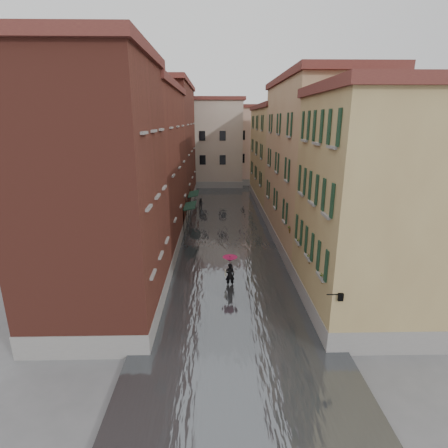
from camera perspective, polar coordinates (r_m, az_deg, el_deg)
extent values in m
plane|color=#5A5A5C|center=(21.96, 1.41, -11.29)|extent=(120.00, 120.00, 0.00)
cube|color=#4A4D52|center=(33.96, 0.41, -0.79)|extent=(10.00, 60.00, 0.20)
cube|color=maroon|center=(18.78, -20.05, 3.99)|extent=(6.00, 8.00, 13.00)
cube|color=#5F2B1E|center=(29.29, -13.30, 8.30)|extent=(6.00, 14.00, 12.50)
cube|color=maroon|center=(43.92, -9.38, 12.17)|extent=(6.00, 16.00, 14.00)
cube|color=#967B4D|center=(19.64, 22.69, 1.97)|extent=(6.00, 8.00, 11.50)
cube|color=tan|center=(29.71, 14.46, 8.82)|extent=(6.00, 14.00, 13.00)
cube|color=#967B4D|center=(44.33, 9.25, 10.59)|extent=(6.00, 16.00, 11.50)
cube|color=#B5A490|center=(57.53, -3.38, 12.88)|extent=(12.00, 9.00, 13.00)
cube|color=tan|center=(59.93, 5.54, 12.51)|extent=(10.00, 9.00, 12.00)
cube|color=#163325|center=(32.95, -5.57, 3.00)|extent=(1.09, 3.16, 0.31)
cylinder|color=black|center=(31.77, -6.62, 0.30)|extent=(0.06, 0.06, 2.80)
cylinder|color=black|center=(34.80, -6.16, 1.77)|extent=(0.06, 0.06, 2.80)
cube|color=#163325|center=(38.28, -4.99, 4.95)|extent=(1.09, 3.20, 0.31)
cylinder|color=black|center=(37.02, -5.87, 2.69)|extent=(0.06, 0.06, 2.80)
cylinder|color=black|center=(40.13, -5.52, 3.80)|extent=(0.06, 0.06, 2.80)
cylinder|color=black|center=(15.99, 17.45, -10.92)|extent=(0.60, 0.05, 0.05)
cube|color=black|center=(16.14, 18.45, -11.16)|extent=(0.22, 0.22, 0.35)
cube|color=beige|center=(16.14, 18.45, -11.16)|extent=(0.14, 0.14, 0.24)
cube|color=brown|center=(17.21, 16.20, -8.58)|extent=(0.22, 0.85, 0.18)
imported|color=#265926|center=(17.04, 16.31, -7.30)|extent=(0.59, 0.51, 0.66)
cube|color=brown|center=(19.32, 14.13, -5.58)|extent=(0.22, 0.85, 0.18)
imported|color=#265926|center=(19.17, 14.22, -4.41)|extent=(0.59, 0.51, 0.66)
cube|color=brown|center=(21.58, 12.44, -3.08)|extent=(0.22, 0.85, 0.18)
imported|color=#265926|center=(21.44, 12.51, -2.02)|extent=(0.59, 0.51, 0.66)
cube|color=brown|center=(24.05, 10.98, -0.93)|extent=(0.22, 0.85, 0.18)
imported|color=#265926|center=(23.93, 11.04, 0.03)|extent=(0.59, 0.51, 0.66)
imported|color=black|center=(22.41, 0.97, -8.36)|extent=(0.64, 0.46, 1.63)
cube|color=beige|center=(22.39, 0.25, -8.00)|extent=(0.08, 0.30, 0.38)
cylinder|color=black|center=(22.19, 0.98, -7.11)|extent=(0.02, 0.02, 1.00)
cone|color=#AA0B42|center=(21.97, 0.99, -5.75)|extent=(0.96, 0.96, 0.28)
imported|color=black|center=(41.43, -3.76, 3.27)|extent=(0.74, 0.60, 1.41)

